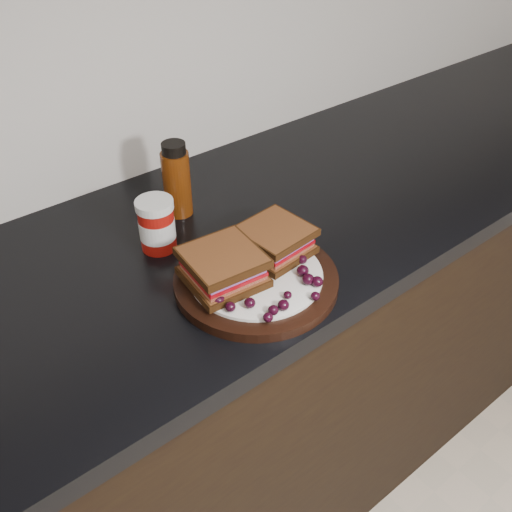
{
  "coord_description": "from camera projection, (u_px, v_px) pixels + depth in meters",
  "views": [
    {
      "loc": [
        -0.28,
        0.97,
        1.54
      ],
      "look_at": [
        0.18,
        1.55,
        0.96
      ],
      "focal_mm": 40.0,
      "sensor_mm": 36.0,
      "label": 1
    }
  ],
  "objects": [
    {
      "name": "grape_11",
      "position": [
        292.0,
        255.0,
        0.99
      ],
      "size": [
        0.02,
        0.02,
        0.01
      ],
      "primitive_type": "ellipsoid",
      "color": "black",
      "rests_on": "plate"
    },
    {
      "name": "grape_5",
      "position": [
        288.0,
        295.0,
        0.91
      ],
      "size": [
        0.01,
        0.01,
        0.01
      ],
      "primitive_type": "ellipsoid",
      "color": "black",
      "rests_on": "plate"
    },
    {
      "name": "plate",
      "position": [
        256.0,
        280.0,
        0.97
      ],
      "size": [
        0.28,
        0.28,
        0.02
      ],
      "primitive_type": "cylinder",
      "color": "black",
      "rests_on": "countertop"
    },
    {
      "name": "grape_17",
      "position": [
        223.0,
        286.0,
        0.92
      ],
      "size": [
        0.02,
        0.02,
        0.02
      ],
      "primitive_type": "ellipsoid",
      "color": "black",
      "rests_on": "plate"
    },
    {
      "name": "grape_16",
      "position": [
        211.0,
        277.0,
        0.94
      ],
      "size": [
        0.02,
        0.02,
        0.02
      ],
      "primitive_type": "ellipsoid",
      "color": "black",
      "rests_on": "plate"
    },
    {
      "name": "grape_7",
      "position": [
        317.0,
        282.0,
        0.93
      ],
      "size": [
        0.02,
        0.02,
        0.02
      ],
      "primitive_type": "ellipsoid",
      "color": "black",
      "rests_on": "plate"
    },
    {
      "name": "grape_19",
      "position": [
        213.0,
        271.0,
        0.95
      ],
      "size": [
        0.02,
        0.02,
        0.02
      ],
      "primitive_type": "ellipsoid",
      "color": "black",
      "rests_on": "plate"
    },
    {
      "name": "grape_12",
      "position": [
        287.0,
        252.0,
        0.99
      ],
      "size": [
        0.02,
        0.02,
        0.02
      ],
      "primitive_type": "ellipsoid",
      "color": "black",
      "rests_on": "plate"
    },
    {
      "name": "grape_18",
      "position": [
        218.0,
        300.0,
        0.89
      ],
      "size": [
        0.02,
        0.02,
        0.02
      ],
      "primitive_type": "ellipsoid",
      "color": "black",
      "rests_on": "plate"
    },
    {
      "name": "grape_14",
      "position": [
        215.0,
        262.0,
        0.97
      ],
      "size": [
        0.02,
        0.02,
        0.01
      ],
      "primitive_type": "ellipsoid",
      "color": "black",
      "rests_on": "plate"
    },
    {
      "name": "grape_9",
      "position": [
        303.0,
        271.0,
        0.95
      ],
      "size": [
        0.02,
        0.02,
        0.02
      ],
      "primitive_type": "ellipsoid",
      "color": "black",
      "rests_on": "plate"
    },
    {
      "name": "grape_8",
      "position": [
        308.0,
        279.0,
        0.93
      ],
      "size": [
        0.02,
        0.02,
        0.02
      ],
      "primitive_type": "ellipsoid",
      "color": "black",
      "rests_on": "plate"
    },
    {
      "name": "grape_15",
      "position": [
        220.0,
        271.0,
        0.95
      ],
      "size": [
        0.02,
        0.02,
        0.02
      ],
      "primitive_type": "ellipsoid",
      "color": "black",
      "rests_on": "plate"
    },
    {
      "name": "grape_13",
      "position": [
        270.0,
        241.0,
        1.02
      ],
      "size": [
        0.02,
        0.02,
        0.02
      ],
      "primitive_type": "ellipsoid",
      "color": "black",
      "rests_on": "plate"
    },
    {
      "name": "grape_20",
      "position": [
        223.0,
        281.0,
        0.93
      ],
      "size": [
        0.02,
        0.02,
        0.02
      ],
      "primitive_type": "ellipsoid",
      "color": "black",
      "rests_on": "plate"
    },
    {
      "name": "countertop",
      "position": [
        119.0,
        291.0,
        0.99
      ],
      "size": [
        3.98,
        0.6,
        0.04
      ],
      "primitive_type": "cube",
      "color": "black",
      "rests_on": "base_cabinets"
    },
    {
      "name": "grape_2",
      "position": [
        268.0,
        317.0,
        0.86
      ],
      "size": [
        0.02,
        0.02,
        0.01
      ],
      "primitive_type": "ellipsoid",
      "color": "black",
      "rests_on": "plate"
    },
    {
      "name": "sandwich_right",
      "position": [
        275.0,
        240.0,
        0.99
      ],
      "size": [
        0.12,
        0.12,
        0.05
      ],
      "primitive_type": null,
      "rotation": [
        0.0,
        0.0,
        0.09
      ],
      "color": "brown",
      "rests_on": "plate"
    },
    {
      "name": "grape_3",
      "position": [
        273.0,
        310.0,
        0.88
      ],
      "size": [
        0.02,
        0.02,
        0.02
      ],
      "primitive_type": "ellipsoid",
      "color": "black",
      "rests_on": "plate"
    },
    {
      "name": "grape_0",
      "position": [
        230.0,
        307.0,
        0.88
      ],
      "size": [
        0.02,
        0.02,
        0.02
      ],
      "primitive_type": "ellipsoid",
      "color": "black",
      "rests_on": "plate"
    },
    {
      "name": "sandwich_left",
      "position": [
        223.0,
        267.0,
        0.93
      ],
      "size": [
        0.13,
        0.13,
        0.05
      ],
      "primitive_type": null,
      "rotation": [
        0.0,
        0.0,
        -0.1
      ],
      "color": "brown",
      "rests_on": "plate"
    },
    {
      "name": "condiment_jar",
      "position": [
        157.0,
        225.0,
        1.03
      ],
      "size": [
        0.09,
        0.09,
        0.1
      ],
      "primitive_type": "cylinder",
      "rotation": [
        0.0,
        0.0,
        0.37
      ],
      "color": "#9A110B",
      "rests_on": "countertop"
    },
    {
      "name": "grape_10",
      "position": [
        302.0,
        260.0,
        0.98
      ],
      "size": [
        0.02,
        0.02,
        0.02
      ],
      "primitive_type": "ellipsoid",
      "color": "black",
      "rests_on": "plate"
    },
    {
      "name": "grape_21",
      "position": [
        220.0,
        284.0,
        0.92
      ],
      "size": [
        0.02,
        0.02,
        0.02
      ],
      "primitive_type": "ellipsoid",
      "color": "black",
      "rests_on": "plate"
    },
    {
      "name": "oil_bottle",
      "position": [
        177.0,
        179.0,
        1.1
      ],
      "size": [
        0.07,
        0.07,
        0.15
      ],
      "primitive_type": "cylinder",
      "rotation": [
        0.0,
        0.0,
        -0.26
      ],
      "color": "#512208",
      "rests_on": "countertop"
    },
    {
      "name": "base_cabinets",
      "position": [
        149.0,
        443.0,
        1.27
      ],
      "size": [
        3.96,
        0.58,
        0.86
      ],
      "primitive_type": "cube",
      "color": "black",
      "rests_on": "ground_plane"
    },
    {
      "name": "grape_4",
      "position": [
        283.0,
        305.0,
        0.88
      ],
      "size": [
        0.02,
        0.02,
        0.02
      ],
      "primitive_type": "ellipsoid",
      "color": "black",
      "rests_on": "plate"
    },
    {
      "name": "grape_1",
      "position": [
        250.0,
        303.0,
        0.89
      ],
      "size": [
        0.02,
        0.02,
        0.02
      ],
      "primitive_type": "ellipsoid",
      "color": "black",
      "rests_on": "plate"
    },
    {
      "name": "grape_6",
      "position": [
        315.0,
        296.0,
        0.9
      ],
      "size": [
        0.02,
        0.02,
        0.01
      ],
      "primitive_type": "ellipsoid",
      "color": "black",
      "rests_on": "plate"
    }
  ]
}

